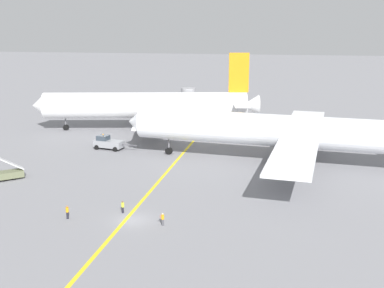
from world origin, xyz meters
TOP-DOWN VIEW (x-y plane):
  - ground_plane at (0.00, 0.00)m, footprint 600.00×600.00m
  - taxiway_stripe at (-0.40, 10.00)m, footprint 5.90×119.90m
  - airliner_at_gate_left at (-10.71, 50.21)m, footprint 50.26×42.79m
  - airliner_being_pushed at (19.35, 28.05)m, footprint 57.71×47.49m
  - pushback_tug at (-14.06, 32.66)m, footprint 8.88×3.73m
  - gse_stair_truck_yellow at (-23.40, 12.40)m, footprint 4.75×4.39m
  - ground_crew_marshaller_foreground at (4.06, -0.98)m, footprint 0.47×0.36m
  - ground_crew_ramp_agent_by_cones at (-1.85, 2.06)m, footprint 0.36×0.36m
  - ground_crew_wing_walker_right at (-8.10, -0.88)m, footprint 0.36×0.36m
  - jet_bridge at (-5.01, 71.20)m, footprint 6.24×16.28m

SIDE VIEW (x-z plane):
  - ground_plane at x=0.00m, z-range 0.00..0.00m
  - taxiway_stripe at x=-0.40m, z-range 0.00..0.01m
  - ground_crew_marshaller_foreground at x=4.06m, z-range 0.03..1.61m
  - ground_crew_ramp_agent_by_cones at x=-1.85m, z-range 0.03..1.64m
  - ground_crew_wing_walker_right at x=-8.10m, z-range 0.04..1.79m
  - gse_stair_truck_yellow at x=-23.40m, z-range -1.00..3.05m
  - pushback_tug at x=-14.06m, z-range -0.23..2.68m
  - jet_bridge at x=-5.01m, z-range 1.24..7.27m
  - airliner_at_gate_left at x=-10.71m, z-range -3.03..14.05m
  - airliner_being_pushed at x=19.35m, z-range -2.44..13.71m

